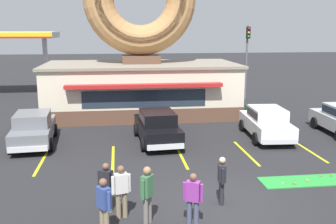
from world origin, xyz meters
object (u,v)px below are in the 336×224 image
car_grey (33,127)px  pedestrian_blue_sweater_man (147,192)px  pedestrian_crossing_woman (222,178)px  traffic_light_pole (247,53)px  golf_ball (283,183)px  pedestrian_hooded_kid (193,197)px  pedestrian_clipboard_woman (104,204)px  pedestrian_leather_jacket_man (121,189)px  pedestrian_beanie_man (106,185)px  trash_bin (249,113)px  car_black (157,125)px  car_white (266,121)px

car_grey → pedestrian_blue_sweater_man: (4.87, -8.65, 0.10)m
pedestrian_crossing_woman → traffic_light_pole: traffic_light_pole is taller
golf_ball → pedestrian_crossing_woman: (-2.65, -1.29, 0.81)m
pedestrian_hooded_kid → traffic_light_pole: bearing=67.9°
pedestrian_blue_sweater_man → pedestrian_clipboard_woman: pedestrian_blue_sweater_man is taller
pedestrian_leather_jacket_man → pedestrian_clipboard_woman: 1.08m
pedestrian_leather_jacket_man → golf_ball: bearing=17.7°
pedestrian_beanie_man → trash_bin: pedestrian_beanie_man is taller
pedestrian_hooded_kid → trash_bin: size_ratio=1.63×
golf_ball → pedestrian_clipboard_woman: 6.98m
trash_bin → car_black: bearing=-146.8°
car_white → pedestrian_hooded_kid: 10.29m
car_grey → pedestrian_leather_jacket_man: size_ratio=2.86×
pedestrian_leather_jacket_man → pedestrian_blue_sweater_man: bearing=-32.4°
pedestrian_clipboard_woman → pedestrian_crossing_woman: (3.67, 1.54, -0.05)m
pedestrian_hooded_kid → pedestrian_clipboard_woman: 2.48m
pedestrian_hooded_kid → pedestrian_clipboard_woman: (-2.47, -0.20, 0.04)m
car_black → pedestrian_clipboard_woman: (-2.33, -8.75, 0.04)m
car_white → trash_bin: size_ratio=4.79×
car_grey → pedestrian_blue_sweater_man: size_ratio=2.69×
car_black → traffic_light_pole: bearing=54.2°
pedestrian_hooded_kid → pedestrian_leather_jacket_man: 2.14m
golf_ball → trash_bin: bearing=78.1°
pedestrian_clipboard_woman → trash_bin: bearing=56.6°
pedestrian_clipboard_woman → car_white: bearing=48.1°
pedestrian_blue_sweater_man → traffic_light_pole: 22.06m
golf_ball → pedestrian_leather_jacket_man: 6.19m
pedestrian_crossing_woman → golf_ball: bearing=26.0°
golf_ball → pedestrian_blue_sweater_man: bearing=-155.5°
pedestrian_beanie_man → traffic_light_pole: size_ratio=0.27×
car_black → pedestrian_blue_sweater_man: size_ratio=2.69×
pedestrian_blue_sweater_man → pedestrian_crossing_woman: (2.46, 1.04, -0.11)m
car_grey → pedestrian_beanie_man: car_grey is taller
pedestrian_leather_jacket_man → pedestrian_beanie_man: bearing=132.0°
car_white → pedestrian_crossing_woman: (-4.31, -7.35, -0.01)m
pedestrian_clipboard_woman → pedestrian_beanie_man: pedestrian_clipboard_woman is taller
car_black → trash_bin: size_ratio=4.78×
car_white → pedestrian_clipboard_woman: (-7.98, -8.89, 0.04)m
pedestrian_hooded_kid → pedestrian_leather_jacket_man: pedestrian_leather_jacket_man is taller
pedestrian_hooded_kid → pedestrian_clipboard_woman: size_ratio=0.97×
pedestrian_beanie_man → trash_bin: size_ratio=1.60×
car_black → pedestrian_hooded_kid: car_black is taller
pedestrian_blue_sweater_man → traffic_light_pole: (9.43, 19.76, 2.74)m
pedestrian_crossing_woman → pedestrian_clipboard_woman: bearing=-157.2°
golf_ball → pedestrian_beanie_man: (-6.29, -1.36, 0.81)m
pedestrian_crossing_woman → pedestrian_beanie_man: bearing=-178.9°
pedestrian_blue_sweater_man → pedestrian_clipboard_woman: (-1.21, -0.50, -0.06)m
car_black → pedestrian_blue_sweater_man: pedestrian_blue_sweater_man is taller
pedestrian_blue_sweater_man → pedestrian_crossing_woman: 2.67m
car_black → pedestrian_blue_sweater_man: (-1.12, -8.25, 0.10)m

